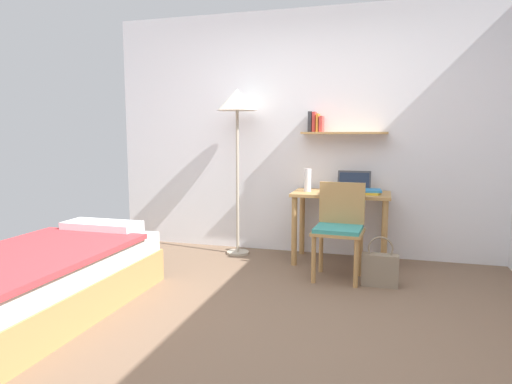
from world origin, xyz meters
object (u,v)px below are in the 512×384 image
at_px(standing_lamp, 237,108).
at_px(book_stack, 372,192).
at_px(desk, 341,207).
at_px(desk_chair, 339,225).
at_px(bed, 42,282).
at_px(laptop, 354,187).
at_px(water_bottle, 308,180).
at_px(handbag, 380,269).

height_order(standing_lamp, book_stack, standing_lamp).
bearing_deg(book_stack, desk, 174.50).
height_order(desk, standing_lamp, standing_lamp).
xyz_separation_m(desk_chair, book_stack, (0.26, 0.46, 0.26)).
xyz_separation_m(bed, desk_chair, (1.97, 1.43, 0.24)).
relative_size(desk_chair, laptop, 2.54).
height_order(standing_lamp, water_bottle, standing_lamp).
relative_size(desk_chair, handbag, 1.98).
relative_size(desk, handbag, 2.19).
bearing_deg(standing_lamp, desk_chair, -24.62).
distance_m(bed, standing_lamp, 2.50).
relative_size(desk, book_stack, 3.77).
bearing_deg(bed, desk, 44.70).
xyz_separation_m(water_bottle, handbag, (0.74, -0.62, -0.68)).
height_order(book_stack, handbag, book_stack).
height_order(bed, laptop, laptop).
height_order(desk, handbag, desk).
xyz_separation_m(bed, water_bottle, (1.60, 1.91, 0.59)).
height_order(laptop, water_bottle, water_bottle).
bearing_deg(water_bottle, laptop, 11.53).
distance_m(bed, water_bottle, 2.56).
distance_m(standing_lamp, laptop, 1.45).
height_order(desk, laptop, laptop).
distance_m(laptop, water_bottle, 0.47).
distance_m(bed, handbag, 2.67).
height_order(desk, water_bottle, water_bottle).
distance_m(standing_lamp, water_bottle, 1.06).
bearing_deg(book_stack, bed, -139.82).
distance_m(desk, handbag, 0.85).
bearing_deg(standing_lamp, book_stack, -2.31).
bearing_deg(bed, water_bottle, 50.08).
xyz_separation_m(standing_lamp, handbag, (1.50, -0.65, -1.41)).
xyz_separation_m(desk, water_bottle, (-0.34, -0.01, 0.26)).
bearing_deg(water_bottle, desk_chair, -52.53).
bearing_deg(standing_lamp, desk, -1.43).
distance_m(water_bottle, handbag, 1.18).
bearing_deg(handbag, water_bottle, 139.79).
height_order(desk_chair, book_stack, desk_chair).
bearing_deg(handbag, bed, -151.09).
relative_size(bed, standing_lamp, 1.08).
bearing_deg(handbag, standing_lamp, 156.34).
bearing_deg(desk_chair, desk, 93.98).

